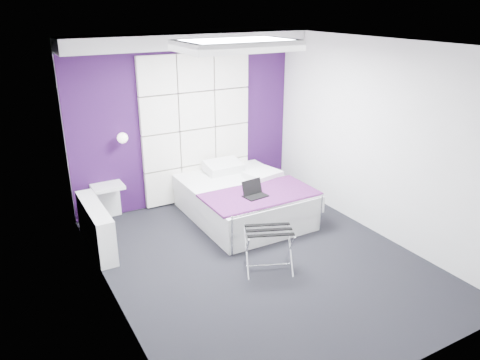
% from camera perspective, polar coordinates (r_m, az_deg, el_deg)
% --- Properties ---
extents(floor, '(4.40, 4.40, 0.00)m').
position_cam_1_polar(floor, '(5.93, 2.48, -9.63)').
color(floor, black).
rests_on(floor, ground).
extents(ceiling, '(4.40, 4.40, 0.00)m').
position_cam_1_polar(ceiling, '(5.12, 2.95, 16.26)').
color(ceiling, white).
rests_on(ceiling, wall_back).
extents(wall_back, '(3.60, 0.00, 3.60)m').
position_cam_1_polar(wall_back, '(7.27, -6.59, 7.18)').
color(wall_back, silver).
rests_on(wall_back, floor).
extents(wall_left, '(0.00, 4.40, 4.40)m').
position_cam_1_polar(wall_left, '(4.74, -16.11, -1.16)').
color(wall_left, silver).
rests_on(wall_left, floor).
extents(wall_right, '(0.00, 4.40, 4.40)m').
position_cam_1_polar(wall_right, '(6.49, 16.36, 4.76)').
color(wall_right, silver).
rests_on(wall_right, floor).
extents(accent_wall, '(3.58, 0.02, 2.58)m').
position_cam_1_polar(accent_wall, '(7.26, -6.56, 7.16)').
color(accent_wall, '#2D0E3E').
rests_on(accent_wall, wall_back).
extents(soffit, '(3.58, 0.50, 0.20)m').
position_cam_1_polar(soffit, '(6.85, -6.16, 16.53)').
color(soffit, white).
rests_on(soffit, wall_back).
extents(headboard, '(1.80, 0.08, 2.30)m').
position_cam_1_polar(headboard, '(7.31, -5.27, 6.24)').
color(headboard, white).
rests_on(headboard, wall_back).
extents(skylight, '(1.36, 0.86, 0.12)m').
position_cam_1_polar(skylight, '(5.64, -0.44, 16.21)').
color(skylight, white).
rests_on(skylight, ceiling).
extents(wall_lamp, '(0.15, 0.15, 0.15)m').
position_cam_1_polar(wall_lamp, '(6.84, -14.23, 5.08)').
color(wall_lamp, white).
rests_on(wall_lamp, wall_back).
extents(radiator, '(0.22, 1.20, 0.60)m').
position_cam_1_polar(radiator, '(6.33, -17.15, -5.48)').
color(radiator, white).
rests_on(radiator, floor).
extents(bed, '(1.57, 1.88, 0.67)m').
position_cam_1_polar(bed, '(6.92, 0.39, -2.32)').
color(bed, white).
rests_on(bed, floor).
extents(nightstand, '(0.44, 0.34, 0.05)m').
position_cam_1_polar(nightstand, '(6.95, -15.85, -0.78)').
color(nightstand, white).
rests_on(nightstand, wall_back).
extents(luggage_rack, '(0.55, 0.40, 0.54)m').
position_cam_1_polar(luggage_rack, '(5.60, 3.50, -8.46)').
color(luggage_rack, silver).
rests_on(luggage_rack, floor).
extents(laptop, '(0.31, 0.22, 0.22)m').
position_cam_1_polar(laptop, '(6.37, 1.71, -1.49)').
color(laptop, black).
rests_on(laptop, bed).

